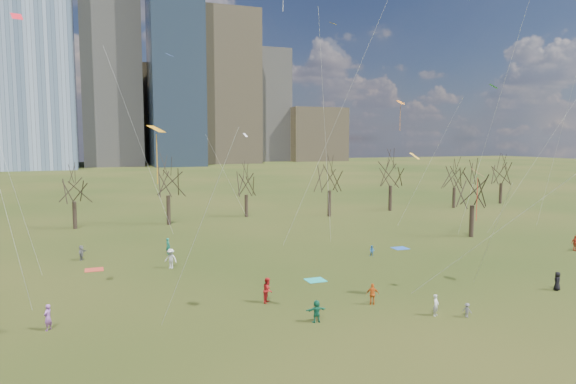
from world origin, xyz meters
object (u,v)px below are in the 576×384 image
object	(u,v)px
blanket_crimson	(94,270)
person_4	(373,294)
blanket_teal	(315,280)
blanket_navy	(400,248)
person_2	(268,290)
person_1	(436,305)

from	to	relation	value
blanket_crimson	person_4	distance (m)	25.57
blanket_teal	blanket_navy	xyz separation A→B (m)	(13.68, 8.28, 0.00)
blanket_teal	person_2	xyz separation A→B (m)	(-5.59, -4.12, 0.91)
blanket_crimson	person_2	world-z (taller)	person_2
blanket_crimson	person_4	xyz separation A→B (m)	(18.60, -17.53, 0.77)
person_1	blanket_teal	bearing A→B (deg)	77.97
blanket_navy	person_1	bearing A→B (deg)	-116.83
person_1	person_2	world-z (taller)	person_2
blanket_navy	blanket_crimson	distance (m)	31.10
blanket_crimson	person_1	bearing A→B (deg)	-44.46
person_1	person_4	xyz separation A→B (m)	(-2.82, 3.48, 0.05)
person_2	person_4	bearing A→B (deg)	-80.83
blanket_navy	person_4	world-z (taller)	person_4
blanket_teal	person_1	size ratio (longest dim) A/B	1.10
blanket_navy	person_4	distance (m)	19.93
blanket_teal	person_1	distance (m)	11.51
blanket_crimson	person_2	xyz separation A→B (m)	(11.76, -14.39, 0.91)
blanket_navy	blanket_crimson	xyz separation A→B (m)	(-31.04, 1.99, 0.00)
blanket_navy	person_2	xyz separation A→B (m)	(-19.27, -12.40, 0.91)
person_2	person_4	xyz separation A→B (m)	(6.83, -3.15, -0.14)
person_4	person_2	bearing A→B (deg)	-0.38
person_1	person_4	bearing A→B (deg)	96.27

